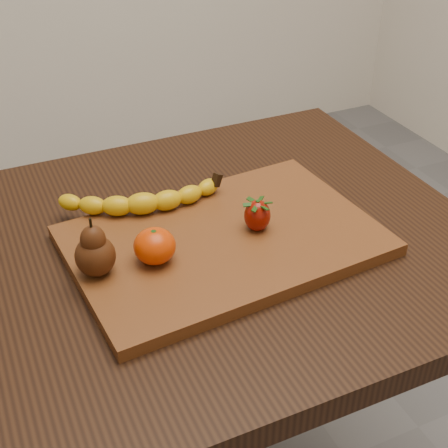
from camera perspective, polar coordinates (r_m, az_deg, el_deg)
name	(u,v)px	position (r m, az deg, el deg)	size (l,w,h in m)	color
table	(159,299)	(1.00, -5.94, -6.88)	(1.00, 0.70, 0.76)	black
cutting_board	(224,241)	(0.94, 0.00, -1.52)	(0.45, 0.30, 0.02)	brown
banana	(142,204)	(0.98, -7.46, 1.86)	(0.22, 0.06, 0.03)	yellow
pear	(94,246)	(0.85, -11.80, -2.03)	(0.06, 0.06, 0.09)	#49210B
mandarin	(155,246)	(0.87, -6.35, -2.01)	(0.06, 0.06, 0.05)	#DB3902
strawberry	(257,214)	(0.93, 3.07, 0.88)	(0.04, 0.04, 0.05)	#890F03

